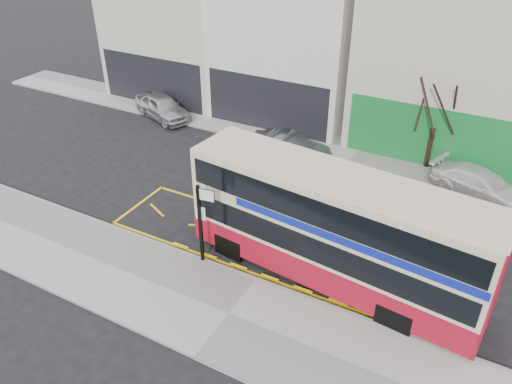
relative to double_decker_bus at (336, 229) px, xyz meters
The scene contains 15 objects.
ground 3.36m from the double_decker_bus, 155.05° to the right, with size 120.00×120.00×0.00m, color black.
pavement 4.60m from the double_decker_bus, 124.25° to the right, with size 40.00×4.00×0.15m, color #A29F99.
kerb 3.45m from the double_decker_bus, 147.84° to the right, with size 40.00×0.15×0.15m, color gray.
far_pavement 10.42m from the double_decker_bus, 102.99° to the left, with size 50.00×3.00×0.15m, color #A29F99.
road_markings 3.23m from the double_decker_bus, 166.88° to the left, with size 14.00×3.40×0.01m, color yellow, non-canonical shape.
terrace_far_left 21.21m from the double_decker_bus, 138.60° to the left, with size 8.00×8.01×10.80m.
terrace_left 16.25m from the double_decker_bus, 119.24° to the left, with size 8.00×8.01×11.80m.
terrace_green_shop 14.26m from the double_decker_bus, 85.04° to the left, with size 9.00×8.01×11.30m.
double_decker_bus is the anchor object (origin of this frame).
bus_stop_post 4.72m from the double_decker_bus, 162.11° to the right, with size 0.81×0.17×3.25m.
car_silver 16.70m from the double_decker_bus, 148.36° to the left, with size 1.72×4.27×1.45m, color silver.
car_grey 9.24m from the double_decker_bus, 125.05° to the left, with size 1.48×4.23×1.39m, color #494D51.
car_white 9.35m from the double_decker_bus, 65.20° to the left, with size 1.81×4.45×1.29m, color white.
street_tree_left 22.64m from the double_decker_bus, 150.07° to the left, with size 3.00×3.00×6.47m.
street_tree_right 10.15m from the double_decker_bus, 83.00° to the left, with size 2.76×2.76×5.96m.
Camera 1 is at (6.39, -12.25, 12.21)m, focal length 35.00 mm.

